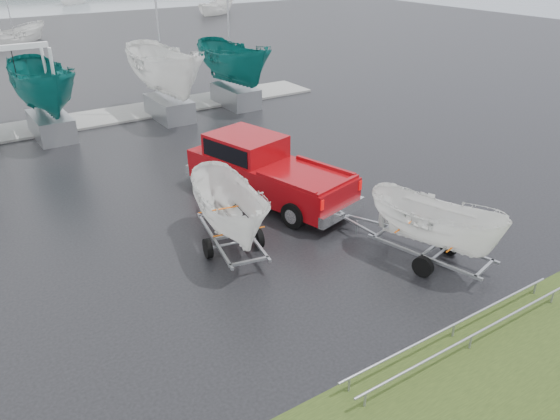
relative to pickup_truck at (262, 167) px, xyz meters
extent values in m
plane|color=black|center=(-4.36, 0.00, -1.14)|extent=(120.00, 120.00, 0.00)
cube|color=gray|center=(-4.36, 13.00, -1.09)|extent=(30.00, 3.00, 0.12)
cube|color=maroon|center=(0.09, -0.34, -0.25)|extent=(3.73, 6.75, 1.05)
cube|color=maroon|center=(-0.20, 0.78, 0.57)|extent=(2.61, 2.97, 0.94)
cube|color=black|center=(-0.20, 0.78, 0.63)|extent=(2.57, 2.71, 0.61)
cube|color=silver|center=(0.90, -3.50, -0.59)|extent=(2.21, 0.75, 0.39)
cylinder|color=black|center=(-1.45, 1.43, -0.70)|extent=(0.54, 0.94, 0.88)
cylinder|color=black|center=(0.58, 1.95, -0.70)|extent=(0.54, 0.94, 0.88)
cylinder|color=black|center=(-0.41, -2.63, -0.70)|extent=(0.54, 0.94, 0.88)
cylinder|color=black|center=(1.63, -2.11, -0.70)|extent=(0.54, 0.94, 0.88)
cube|color=gray|center=(1.16, -6.73, -0.69)|extent=(0.97, 3.51, 0.08)
cube|color=gray|center=(2.23, -6.46, -0.69)|extent=(0.97, 3.51, 0.08)
cylinder|color=gray|center=(1.75, -6.79, -0.84)|extent=(1.57, 0.48, 0.08)
cylinder|color=black|center=(0.97, -6.99, -0.84)|extent=(0.32, 0.63, 0.60)
cylinder|color=black|center=(2.52, -6.59, -0.84)|extent=(0.32, 0.63, 0.60)
imported|color=white|center=(1.70, -6.60, 1.43)|extent=(1.91, 1.94, 4.15)
cube|color=#FF6708|center=(1.50, -5.82, -0.14)|extent=(1.51, 0.43, 0.03)
cube|color=#FF6708|center=(1.89, -7.37, -0.14)|extent=(1.51, 0.43, 0.03)
cube|color=gray|center=(-3.32, -2.64, -0.69)|extent=(0.75, 3.55, 0.08)
cube|color=gray|center=(-2.23, -2.84, -0.69)|extent=(0.75, 3.55, 0.08)
cylinder|color=gray|center=(-2.81, -2.94, -0.84)|extent=(1.59, 0.38, 0.08)
cylinder|color=black|center=(-3.60, -2.79, -0.84)|extent=(0.29, 0.62, 0.60)
cylinder|color=black|center=(-2.03, -3.09, -0.84)|extent=(0.29, 0.62, 0.60)
imported|color=white|center=(-2.78, -2.74, 1.66)|extent=(2.04, 2.08, 4.61)
cube|color=#FF6708|center=(-2.63, -1.95, -0.14)|extent=(1.53, 0.33, 0.03)
cube|color=#FF6708|center=(-2.93, -3.52, -0.14)|extent=(1.53, 0.33, 0.03)
cylinder|color=silver|center=(-4.16, 12.20, 0.86)|extent=(0.16, 0.58, 3.99)
cylinder|color=silver|center=(-4.16, 13.80, 0.86)|extent=(0.16, 0.58, 3.99)
cube|color=silver|center=(-5.66, 13.00, 2.86)|extent=(3.30, 0.25, 0.25)
cube|color=gray|center=(-4.86, 11.20, -0.59)|extent=(1.60, 3.20, 1.10)
imported|color=#0D5D58|center=(-4.86, 11.20, 3.31)|extent=(2.52, 2.59, 6.70)
cube|color=gray|center=(1.04, 11.00, -0.59)|extent=(1.60, 3.20, 1.10)
imported|color=white|center=(1.04, 11.00, 3.56)|extent=(2.70, 2.78, 7.19)
cube|color=gray|center=(5.17, 11.30, -0.59)|extent=(1.60, 3.20, 1.10)
imported|color=#0D5D58|center=(5.17, 11.30, 3.27)|extent=(2.49, 2.56, 6.62)
cylinder|color=gray|center=(-0.36, -9.75, -0.79)|extent=(7.00, 0.06, 0.06)
cylinder|color=gray|center=(-0.36, -9.25, -0.79)|extent=(7.00, 0.06, 0.06)
imported|color=white|center=(-1.42, 41.21, -1.14)|extent=(3.17, 3.14, 6.41)
imported|color=white|center=(24.04, 50.23, -1.14)|extent=(3.93, 3.91, 7.38)
imported|color=white|center=(12.13, 72.48, -1.14)|extent=(3.82, 3.82, 7.09)
camera|label=1|loc=(-9.46, -15.60, 7.35)|focal=35.00mm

